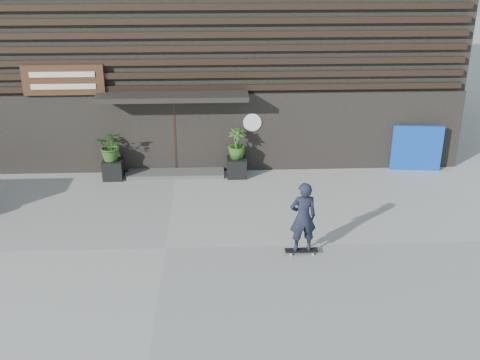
{
  "coord_description": "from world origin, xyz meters",
  "views": [
    {
      "loc": [
        1.28,
        -12.38,
        7.08
      ],
      "look_at": [
        1.88,
        1.54,
        1.1
      ],
      "focal_mm": 43.78,
      "sensor_mm": 36.0,
      "label": 1
    }
  ],
  "objects_px": {
    "blue_tarp": "(417,148)",
    "skateboarder": "(303,217)",
    "planter_pot_right": "(237,167)",
    "planter_pot_left": "(113,169)"
  },
  "relations": [
    {
      "from": "planter_pot_left",
      "to": "planter_pot_right",
      "type": "relative_size",
      "value": 1.0
    },
    {
      "from": "blue_tarp",
      "to": "skateboarder",
      "type": "distance_m",
      "value": 6.69
    },
    {
      "from": "blue_tarp",
      "to": "planter_pot_right",
      "type": "bearing_deg",
      "value": -170.53
    },
    {
      "from": "planter_pot_left",
      "to": "planter_pot_right",
      "type": "bearing_deg",
      "value": 0.0
    },
    {
      "from": "planter_pot_left",
      "to": "blue_tarp",
      "type": "xyz_separation_m",
      "value": [
        9.5,
        0.3,
        0.43
      ]
    },
    {
      "from": "planter_pot_left",
      "to": "skateboarder",
      "type": "height_order",
      "value": "skateboarder"
    },
    {
      "from": "planter_pot_right",
      "to": "blue_tarp",
      "type": "bearing_deg",
      "value": 3.01
    },
    {
      "from": "planter_pot_right",
      "to": "blue_tarp",
      "type": "distance_m",
      "value": 5.72
    },
    {
      "from": "skateboarder",
      "to": "planter_pot_right",
      "type": "bearing_deg",
      "value": 105.82
    },
    {
      "from": "blue_tarp",
      "to": "skateboarder",
      "type": "relative_size",
      "value": 0.86
    }
  ]
}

